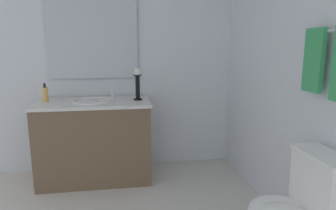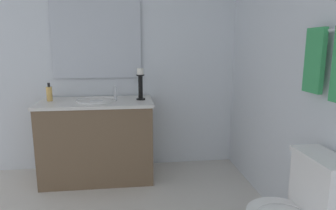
# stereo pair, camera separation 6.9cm
# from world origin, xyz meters

# --- Properties ---
(wall_back) EXTENTS (2.54, 0.04, 2.45)m
(wall_back) POSITION_xyz_m (0.00, 1.39, 1.23)
(wall_back) COLOR silver
(wall_back) RESTS_ON ground
(wall_left) EXTENTS (0.04, 2.77, 2.45)m
(wall_left) POSITION_xyz_m (-1.27, 0.00, 1.23)
(wall_left) COLOR silver
(wall_left) RESTS_ON ground
(vanity_cabinet) EXTENTS (0.58, 1.12, 0.81)m
(vanity_cabinet) POSITION_xyz_m (-0.95, -0.13, 0.40)
(vanity_cabinet) COLOR brown
(vanity_cabinet) RESTS_ON ground
(sink_basin) EXTENTS (0.40, 0.40, 0.24)m
(sink_basin) POSITION_xyz_m (-0.95, -0.13, 0.77)
(sink_basin) COLOR white
(sink_basin) RESTS_ON vanity_cabinet
(mirror) EXTENTS (0.02, 0.92, 0.81)m
(mirror) POSITION_xyz_m (-1.23, -0.13, 1.41)
(mirror) COLOR silver
(candle_holder_tall) EXTENTS (0.09, 0.09, 0.32)m
(candle_holder_tall) POSITION_xyz_m (-0.96, 0.31, 0.97)
(candle_holder_tall) COLOR black
(candle_holder_tall) RESTS_ON vanity_cabinet
(soap_bottle) EXTENTS (0.06, 0.06, 0.18)m
(soap_bottle) POSITION_xyz_m (-1.00, -0.59, 0.88)
(soap_bottle) COLOR #E5B259
(soap_bottle) RESTS_ON vanity_cabinet
(towel_near_vanity) EXTENTS (0.17, 0.03, 0.39)m
(towel_near_vanity) POSITION_xyz_m (0.33, 1.31, 1.25)
(towel_near_vanity) COLOR #389E59
(towel_near_vanity) RESTS_ON towel_bar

